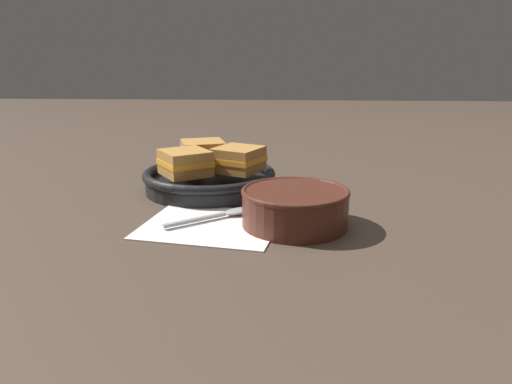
{
  "coord_description": "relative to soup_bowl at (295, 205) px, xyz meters",
  "views": [
    {
      "loc": [
        0.02,
        -0.78,
        0.26
      ],
      "look_at": [
        -0.02,
        0.04,
        0.03
      ],
      "focal_mm": 35.0,
      "sensor_mm": 36.0,
      "label": 1
    }
  ],
  "objects": [
    {
      "name": "sandwich_far_left",
      "position": [
        -0.2,
        0.15,
        0.03
      ],
      "size": [
        0.11,
        0.11,
        0.05
      ],
      "rotation": [
        0.0,
        0.0,
        11.59
      ],
      "color": "#B27A38",
      "rests_on": "skillet"
    },
    {
      "name": "soup_bowl",
      "position": [
        0.0,
        0.0,
        0.0
      ],
      "size": [
        0.17,
        0.17,
        0.06
      ],
      "color": "#4C2319",
      "rests_on": "ground_plane"
    },
    {
      "name": "sandwich_near_right",
      "position": [
        -0.18,
        0.25,
        0.03
      ],
      "size": [
        0.1,
        0.1,
        0.05
      ],
      "rotation": [
        0.0,
        0.0,
        9.74
      ],
      "color": "#B27A38",
      "rests_on": "skillet"
    },
    {
      "name": "napkin",
      "position": [
        -0.13,
        -0.0,
        -0.03
      ],
      "size": [
        0.24,
        0.21,
        0.0
      ],
      "color": "white",
      "rests_on": "ground_plane"
    },
    {
      "name": "sandwich_near_left",
      "position": [
        -0.1,
        0.19,
        0.03
      ],
      "size": [
        0.11,
        0.11,
        0.05
      ],
      "rotation": [
        0.0,
        0.0,
        7.4
      ],
      "color": "#B27A38",
      "rests_on": "skillet"
    },
    {
      "name": "skillet",
      "position": [
        -0.16,
        0.2,
        -0.01
      ],
      "size": [
        0.26,
        0.26,
        0.04
      ],
      "color": "black",
      "rests_on": "ground_plane"
    },
    {
      "name": "spoon",
      "position": [
        -0.11,
        0.03,
        -0.03
      ],
      "size": [
        0.14,
        0.11,
        0.01
      ],
      "rotation": [
        0.0,
        0.0,
        0.64
      ],
      "color": "#9E9EA3",
      "rests_on": "napkin"
    },
    {
      "name": "ground_plane",
      "position": [
        -0.04,
        0.04,
        -0.03
      ],
      "size": [
        4.0,
        4.0,
        0.0
      ],
      "primitive_type": "plane",
      "color": "#47382D"
    }
  ]
}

